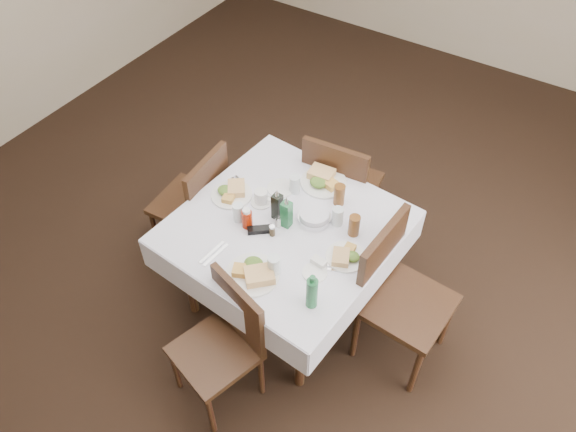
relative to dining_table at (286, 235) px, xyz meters
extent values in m
plane|color=black|center=(-0.04, 0.15, -0.68)|extent=(7.00, 7.00, 0.00)
cylinder|color=black|center=(-0.48, -0.41, -0.32)|extent=(0.06, 0.06, 0.72)
cylinder|color=black|center=(-0.41, 0.48, -0.32)|extent=(0.06, 0.06, 0.72)
cylinder|color=black|center=(0.41, -0.48, -0.32)|extent=(0.06, 0.06, 0.72)
cylinder|color=black|center=(0.48, 0.41, -0.32)|extent=(0.06, 0.06, 0.72)
cube|color=black|center=(0.00, 0.00, 0.06)|extent=(1.19, 1.19, 0.03)
cube|color=white|center=(0.00, 0.00, 0.08)|extent=(1.31, 1.31, 0.01)
cube|color=white|center=(0.05, 0.61, -0.03)|extent=(1.22, 0.11, 0.22)
cube|color=white|center=(-0.05, -0.61, -0.03)|extent=(1.22, 0.11, 0.22)
cube|color=white|center=(0.61, -0.05, -0.03)|extent=(0.11, 1.22, 0.22)
cube|color=white|center=(-0.61, 0.05, -0.03)|extent=(0.11, 1.22, 0.22)
cube|color=black|center=(-0.01, 0.78, -0.21)|extent=(0.50, 0.50, 0.04)
cube|color=black|center=(0.01, 0.57, 0.04)|extent=(0.46, 0.08, 0.50)
cylinder|color=black|center=(0.17, 0.99, -0.44)|extent=(0.04, 0.04, 0.47)
cylinder|color=black|center=(0.20, 0.60, -0.44)|extent=(0.04, 0.04, 0.47)
cylinder|color=black|center=(-0.22, 0.95, -0.44)|extent=(0.04, 0.04, 0.47)
cylinder|color=black|center=(-0.19, 0.56, -0.44)|extent=(0.04, 0.04, 0.47)
cube|color=black|center=(0.02, -0.77, -0.25)|extent=(0.52, 0.52, 0.04)
cube|color=black|center=(0.08, -0.59, -0.02)|extent=(0.41, 0.16, 0.45)
cylinder|color=black|center=(-0.20, -0.89, -0.46)|extent=(0.03, 0.03, 0.43)
cylinder|color=black|center=(-0.10, -0.55, -0.46)|extent=(0.03, 0.03, 0.43)
cylinder|color=black|center=(0.15, -1.00, -0.46)|extent=(0.03, 0.03, 0.43)
cylinder|color=black|center=(0.25, -0.65, -0.46)|extent=(0.03, 0.03, 0.43)
cube|color=black|center=(0.81, 0.06, -0.19)|extent=(0.51, 0.51, 0.04)
cube|color=black|center=(0.59, 0.08, 0.07)|extent=(0.08, 0.48, 0.52)
cylinder|color=black|center=(1.00, -0.16, -0.43)|extent=(0.04, 0.04, 0.49)
cylinder|color=black|center=(0.59, -0.13, -0.43)|extent=(0.04, 0.04, 0.49)
cylinder|color=black|center=(1.03, 0.25, -0.43)|extent=(0.04, 0.04, 0.49)
cylinder|color=black|center=(0.62, 0.28, -0.43)|extent=(0.04, 0.04, 0.49)
cube|color=black|center=(-0.84, 0.05, -0.23)|extent=(0.47, 0.47, 0.04)
cube|color=black|center=(-0.64, 0.06, 0.01)|extent=(0.07, 0.44, 0.47)
cylinder|color=black|center=(-1.04, 0.22, -0.45)|extent=(0.04, 0.04, 0.45)
cylinder|color=black|center=(-0.67, 0.25, -0.45)|extent=(0.04, 0.04, 0.45)
cylinder|color=black|center=(-1.01, -0.15, -0.45)|extent=(0.04, 0.04, 0.45)
cylinder|color=black|center=(-0.64, -0.13, -0.45)|extent=(0.04, 0.04, 0.45)
cylinder|color=white|center=(0.01, 0.43, 0.09)|extent=(0.30, 0.30, 0.02)
cube|color=tan|center=(-0.03, 0.47, 0.13)|extent=(0.17, 0.14, 0.05)
cube|color=#C18132|center=(0.06, 0.42, 0.12)|extent=(0.12, 0.10, 0.04)
ellipsoid|color=#235A1D|center=(0.00, 0.39, 0.13)|extent=(0.11, 0.10, 0.05)
cylinder|color=white|center=(0.05, -0.41, 0.09)|extent=(0.30, 0.30, 0.02)
cube|color=tan|center=(0.10, -0.42, 0.13)|extent=(0.20, 0.20, 0.05)
cube|color=#C18132|center=(0.00, -0.44, 0.12)|extent=(0.12, 0.11, 0.04)
ellipsoid|color=#235A1D|center=(0.03, -0.37, 0.13)|extent=(0.11, 0.10, 0.05)
cylinder|color=white|center=(0.42, -0.02, 0.09)|extent=(0.23, 0.23, 0.01)
cube|color=tan|center=(0.41, -0.06, 0.12)|extent=(0.13, 0.15, 0.04)
cube|color=#C18132|center=(0.42, 0.02, 0.11)|extent=(0.06, 0.08, 0.03)
ellipsoid|color=#235A1D|center=(0.46, -0.02, 0.12)|extent=(0.09, 0.08, 0.04)
cylinder|color=white|center=(-0.42, 0.03, 0.09)|extent=(0.26, 0.26, 0.01)
cube|color=tan|center=(-0.41, 0.07, 0.12)|extent=(0.16, 0.17, 0.04)
cube|color=#C18132|center=(-0.41, -0.02, 0.12)|extent=(0.09, 0.10, 0.03)
ellipsoid|color=#235A1D|center=(-0.46, 0.01, 0.12)|extent=(0.10, 0.09, 0.04)
cylinder|color=white|center=(-0.19, 0.24, 0.09)|extent=(0.17, 0.17, 0.01)
cylinder|color=white|center=(0.33, -0.22, 0.09)|extent=(0.14, 0.14, 0.01)
cylinder|color=silver|center=(-0.11, 0.27, 0.15)|extent=(0.07, 0.07, 0.13)
cylinder|color=silver|center=(0.14, -0.33, 0.15)|extent=(0.07, 0.07, 0.13)
cylinder|color=silver|center=(0.25, 0.18, 0.15)|extent=(0.07, 0.07, 0.12)
cylinder|color=silver|center=(-0.26, -0.11, 0.15)|extent=(0.07, 0.07, 0.12)
cylinder|color=brown|center=(0.18, 0.33, 0.16)|extent=(0.07, 0.07, 0.14)
cylinder|color=brown|center=(0.37, 0.16, 0.16)|extent=(0.07, 0.07, 0.14)
cylinder|color=silver|center=(0.12, 0.13, 0.10)|extent=(0.20, 0.20, 0.04)
cylinder|color=white|center=(0.12, 0.13, 0.13)|extent=(0.18, 0.18, 0.04)
cube|color=black|center=(-0.08, 0.03, 0.18)|extent=(0.05, 0.05, 0.18)
cone|color=silver|center=(-0.08, 0.03, 0.29)|extent=(0.03, 0.03, 0.05)
cube|color=#1E6436|center=(0.00, 0.00, 0.18)|extent=(0.06, 0.06, 0.18)
cone|color=silver|center=(0.00, 0.00, 0.29)|extent=(0.03, 0.03, 0.05)
cylinder|color=#961A03|center=(-0.19, -0.13, 0.15)|extent=(0.06, 0.06, 0.12)
cylinder|color=white|center=(-0.19, -0.13, 0.21)|extent=(0.05, 0.05, 0.02)
cylinder|color=white|center=(-0.03, -0.03, 0.12)|extent=(0.03, 0.03, 0.06)
cylinder|color=silver|center=(-0.03, -0.03, 0.16)|extent=(0.03, 0.03, 0.01)
cylinder|color=#392C1A|center=(-0.02, -0.11, 0.12)|extent=(0.03, 0.03, 0.06)
cylinder|color=silver|center=(-0.02, -0.11, 0.16)|extent=(0.03, 0.03, 0.01)
cylinder|color=white|center=(-0.23, 0.08, 0.09)|extent=(0.13, 0.13, 0.01)
cylinder|color=white|center=(-0.23, 0.08, 0.14)|extent=(0.08, 0.08, 0.09)
cylinder|color=black|center=(-0.23, 0.08, 0.17)|extent=(0.07, 0.07, 0.01)
torus|color=white|center=(-0.18, 0.09, 0.14)|extent=(0.06, 0.02, 0.06)
cube|color=black|center=(-0.10, -0.12, 0.10)|extent=(0.14, 0.13, 0.03)
cylinder|color=#1E6436|center=(0.42, -0.40, 0.19)|extent=(0.06, 0.06, 0.20)
cylinder|color=#1E6436|center=(0.42, -0.40, 0.31)|extent=(0.03, 0.03, 0.04)
cube|color=white|center=(0.32, -0.15, 0.11)|extent=(0.09, 0.06, 0.04)
cube|color=pink|center=(0.32, -0.15, 0.12)|extent=(0.07, 0.04, 0.02)
cube|color=silver|center=(0.11, 0.44, 0.09)|extent=(0.06, 0.17, 0.01)
cube|color=silver|center=(0.14, 0.44, 0.09)|extent=(0.06, 0.17, 0.01)
cube|color=silver|center=(-0.21, -0.41, 0.09)|extent=(0.03, 0.20, 0.01)
cube|color=silver|center=(-0.24, -0.41, 0.09)|extent=(0.03, 0.20, 0.01)
cube|color=silver|center=(0.39, -0.15, 0.09)|extent=(0.17, 0.08, 0.01)
cube|color=silver|center=(0.38, -0.12, 0.09)|extent=(0.17, 0.08, 0.01)
cube|color=silver|center=(-0.42, 0.15, 0.09)|extent=(0.16, 0.07, 0.01)
cube|color=silver|center=(-0.43, 0.13, 0.09)|extent=(0.16, 0.07, 0.01)
camera|label=1|loc=(1.22, -1.88, 2.56)|focal=35.00mm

